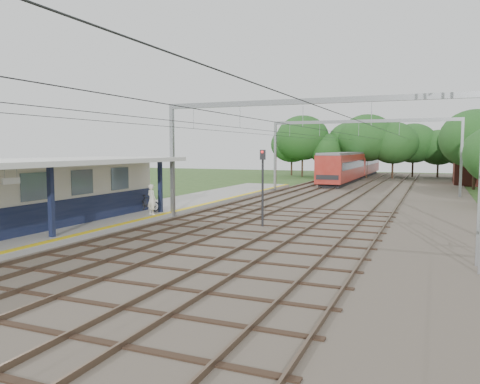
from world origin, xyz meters
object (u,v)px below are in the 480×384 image
Objects in this scene: bicycle at (148,203)px; train at (354,165)px; person at (152,199)px; signal_post at (263,179)px.

bicycle is 0.05× the size of train.
person is 7.17m from signal_post.
train is (5.19, 42.86, 0.82)m from person.
train is 42.87m from signal_post.
person reaches higher than bicycle.
bicycle is 0.41× the size of signal_post.
person is at bearing 168.82° from signal_post.
bicycle is (-1.14, 1.29, -0.41)m from person.
signal_post is at bearing -87.53° from train.
bicycle is 42.07m from train.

